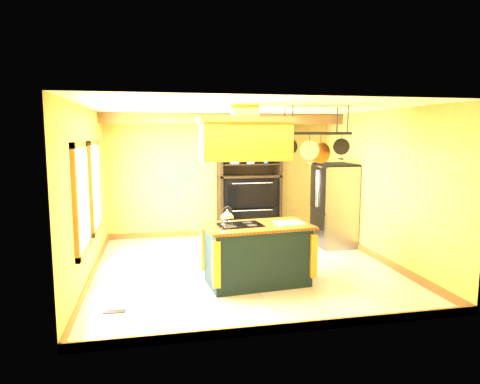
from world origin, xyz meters
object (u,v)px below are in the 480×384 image
object	(u,v)px
kitchen_island	(257,253)
refrigerator	(334,207)
hutch	(249,195)
range_hood	(245,137)
pot_rack	(316,139)

from	to	relation	value
kitchen_island	refrigerator	distance (m)	2.84
hutch	kitchen_island	bearing A→B (deg)	-100.12
refrigerator	hutch	distance (m)	1.92
kitchen_island	refrigerator	xyz separation A→B (m)	(2.08, 1.90, 0.33)
range_hood	hutch	distance (m)	3.39
pot_rack	hutch	bearing A→B (deg)	96.84
pot_rack	refrigerator	bearing A→B (deg)	58.24
pot_rack	refrigerator	xyz separation A→B (m)	(1.18, 1.90, -1.40)
range_hood	refrigerator	xyz separation A→B (m)	(2.28, 1.90, -1.44)
pot_rack	refrigerator	size ratio (longest dim) A/B	0.61
range_hood	hutch	xyz separation A→B (m)	(0.74, 3.04, -1.31)
pot_rack	hutch	xyz separation A→B (m)	(-0.36, 3.03, -1.28)
kitchen_island	range_hood	xyz separation A→B (m)	(-0.20, -0.00, 1.77)
refrigerator	range_hood	bearing A→B (deg)	-140.15
refrigerator	hutch	xyz separation A→B (m)	(-1.54, 1.14, 0.12)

